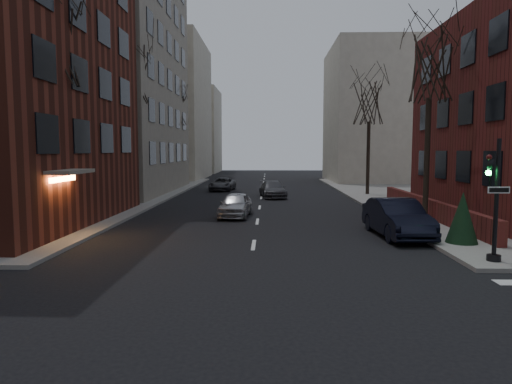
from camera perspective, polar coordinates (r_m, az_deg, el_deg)
building_left_tan at (r=44.81m, az=-22.76°, el=18.04°), size 18.00×18.00×28.00m
low_wall_right at (r=26.58m, az=20.71°, el=-1.84°), size 0.35×16.00×1.00m
building_distant_la at (r=63.10m, az=-12.92°, el=9.87°), size 14.00×16.00×18.00m
building_distant_ra at (r=57.90m, az=16.21°, el=9.23°), size 14.00×14.00×16.00m
building_distant_lb at (r=79.17m, az=-8.37°, el=7.53°), size 10.00×12.00×14.00m
traffic_signal at (r=16.73m, az=27.62°, el=-1.76°), size 0.76×0.44×4.00m
tree_left_a at (r=22.52m, az=-24.20°, el=16.83°), size 4.18×4.18×10.26m
tree_left_b at (r=33.67m, az=-15.08°, el=13.85°), size 4.40×4.40×10.80m
tree_left_c at (r=47.07m, az=-10.10°, el=10.36°), size 3.96×3.96×9.72m
tree_right_a at (r=25.65m, az=20.92°, el=14.46°), size 3.96×3.96×9.72m
tree_right_b at (r=38.99m, az=13.98°, el=10.71°), size 3.74×3.74×9.18m
streetlamp_near at (r=29.28m, az=-15.98°, el=5.95°), size 0.36×0.36×6.28m
streetlamp_far at (r=48.73m, az=-8.85°, el=5.73°), size 0.36×0.36×6.28m
parked_sedan at (r=20.84m, az=17.20°, el=-3.12°), size 2.09×5.14×1.66m
car_lane_silver at (r=25.93m, az=-2.58°, el=-1.59°), size 1.96×4.16×1.37m
car_lane_gray at (r=36.46m, az=2.10°, el=0.33°), size 2.40×4.68×1.30m
car_lane_far at (r=42.76m, az=-4.22°, el=0.98°), size 2.38×4.49×1.20m
evergreen_shrub at (r=19.60m, az=24.39°, el=-2.90°), size 1.24×1.24×2.01m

